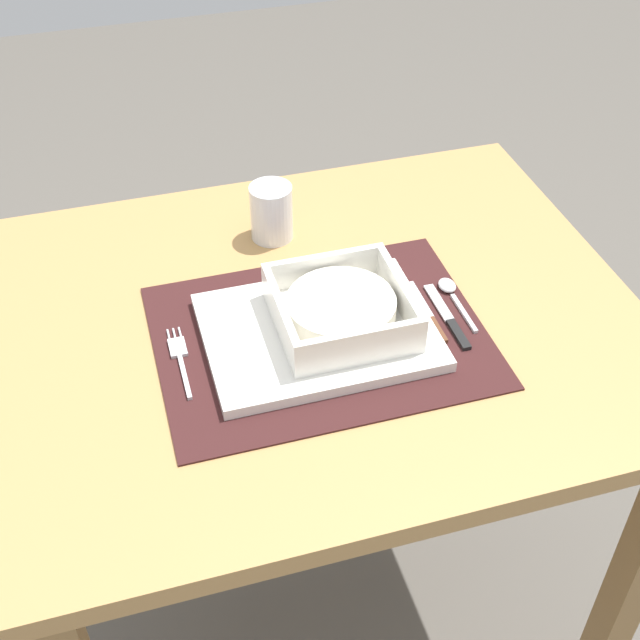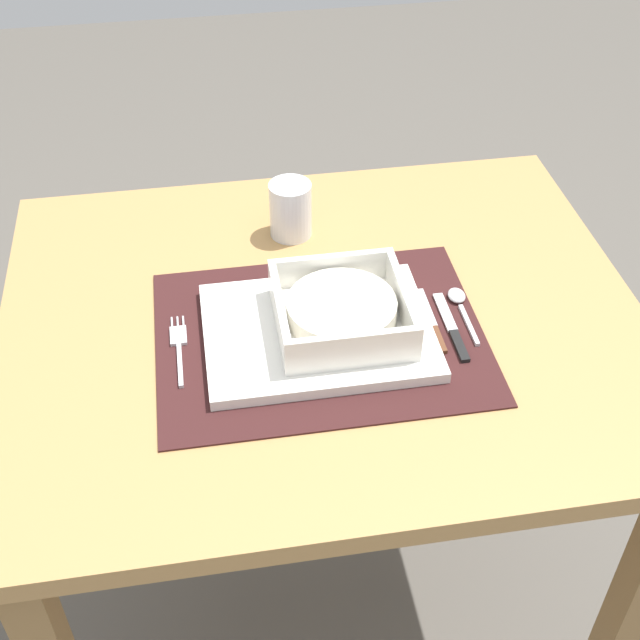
# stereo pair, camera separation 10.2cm
# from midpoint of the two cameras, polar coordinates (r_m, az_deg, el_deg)

# --- Properties ---
(ground_plane) EXTENTS (6.00, 6.00, 0.00)m
(ground_plane) POSITION_cam_midpoint_polar(r_m,az_deg,el_deg) (1.75, -1.81, -18.41)
(ground_plane) COLOR #59544C
(dining_table) EXTENTS (0.88, 0.73, 0.74)m
(dining_table) POSITION_cam_midpoint_polar(r_m,az_deg,el_deg) (1.25, -2.40, -3.69)
(dining_table) COLOR #B2844C
(dining_table) RESTS_ON ground
(placemat) EXTENTS (0.44, 0.34, 0.00)m
(placemat) POSITION_cam_midpoint_polar(r_m,az_deg,el_deg) (1.14, -2.58, -1.19)
(placemat) COLOR #381919
(placemat) RESTS_ON dining_table
(serving_plate) EXTENTS (0.30, 0.23, 0.02)m
(serving_plate) POSITION_cam_midpoint_polar(r_m,az_deg,el_deg) (1.13, -2.74, -0.89)
(serving_plate) COLOR white
(serving_plate) RESTS_ON placemat
(porridge_bowl) EXTENTS (0.17, 0.17, 0.05)m
(porridge_bowl) POSITION_cam_midpoint_polar(r_m,az_deg,el_deg) (1.12, -1.20, 0.55)
(porridge_bowl) COLOR white
(porridge_bowl) RESTS_ON serving_plate
(fork) EXTENTS (0.02, 0.13, 0.00)m
(fork) POSITION_cam_midpoint_polar(r_m,az_deg,el_deg) (1.13, -11.98, -2.50)
(fork) COLOR silver
(fork) RESTS_ON placemat
(spoon) EXTENTS (0.02, 0.11, 0.01)m
(spoon) POSITION_cam_midpoint_polar(r_m,az_deg,el_deg) (1.20, 6.40, 1.78)
(spoon) COLOR silver
(spoon) RESTS_ON placemat
(butter_knife) EXTENTS (0.01, 0.14, 0.01)m
(butter_knife) POSITION_cam_midpoint_polar(r_m,az_deg,el_deg) (1.16, 6.20, -0.11)
(butter_knife) COLOR black
(butter_knife) RESTS_ON placemat
(bread_knife) EXTENTS (0.01, 0.13, 0.01)m
(bread_knife) POSITION_cam_midpoint_polar(r_m,az_deg,el_deg) (1.16, 4.76, 0.22)
(bread_knife) COLOR #59331E
(bread_knife) RESTS_ON placemat
(drinking_glass) EXTENTS (0.06, 0.06, 0.09)m
(drinking_glass) POSITION_cam_midpoint_polar(r_m,az_deg,el_deg) (1.30, -5.54, 6.94)
(drinking_glass) COLOR white
(drinking_glass) RESTS_ON dining_table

